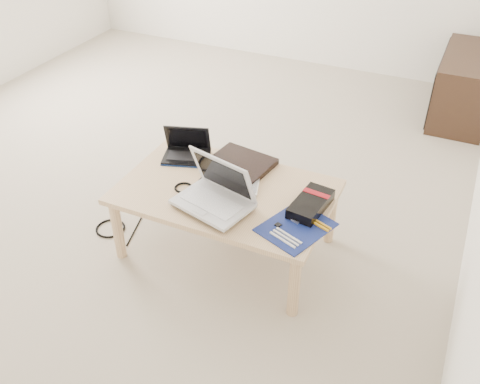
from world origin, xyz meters
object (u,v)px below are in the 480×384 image
at_px(netbook, 187,151).
at_px(gpu_box, 311,204).
at_px(white_laptop, 216,194).
at_px(coffee_table, 226,197).
at_px(media_cabinet, 464,86).

bearing_deg(netbook, gpu_box, -12.40).
bearing_deg(gpu_box, white_laptop, -159.02).
relative_size(netbook, white_laptop, 0.72).
relative_size(netbook, gpu_box, 1.03).
bearing_deg(gpu_box, coffee_table, -176.87).
xyz_separation_m(coffee_table, white_laptop, (0.02, -0.14, 0.12)).
xyz_separation_m(white_laptop, gpu_box, (0.44, 0.17, -0.04)).
bearing_deg(media_cabinet, netbook, -123.36).
distance_m(media_cabinet, white_laptop, 2.57).
distance_m(coffee_table, media_cabinet, 2.44).
relative_size(coffee_table, gpu_box, 3.77).
height_order(coffee_table, media_cabinet, media_cabinet).
xyz_separation_m(media_cabinet, netbook, (-1.33, -2.03, 0.19)).
xyz_separation_m(media_cabinet, white_laptop, (-0.98, -2.37, 0.22)).
xyz_separation_m(media_cabinet, gpu_box, (-0.54, -2.20, 0.18)).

